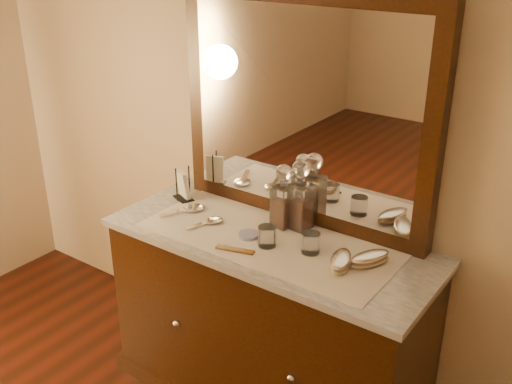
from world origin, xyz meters
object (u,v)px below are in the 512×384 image
brush_near (340,261)px  napkin_rack (183,186)px  brush_far (370,259)px  comb (235,250)px  decanter_right (300,202)px  decanter_left (284,203)px  mirror_frame (304,110)px  hand_mirror_inner (210,221)px  hand_mirror_outer (190,209)px  dresser_cabinet (269,323)px  pin_dish (249,235)px

brush_near → napkin_rack: bearing=172.3°
brush_far → comb: bearing=-155.8°
comb → decanter_right: decanter_right is taller
comb → decanter_left: bearing=67.3°
napkin_rack → decanter_left: size_ratio=0.58×
mirror_frame → hand_mirror_inner: 0.64m
brush_near → decanter_right: bearing=147.7°
hand_mirror_inner → hand_mirror_outer: bearing=165.1°
hand_mirror_outer → comb: bearing=-23.9°
dresser_cabinet → napkin_rack: napkin_rack is taller
mirror_frame → brush_near: 0.66m
brush_near → brush_far: 0.12m
pin_dish → mirror_frame: bearing=75.3°
napkin_rack → hand_mirror_inner: size_ratio=0.88×
napkin_rack → brush_near: size_ratio=0.88×
hand_mirror_inner → decanter_right: bearing=29.4°
brush_far → hand_mirror_inner: (-0.73, -0.09, -0.02)m
comb → brush_near: 0.43m
pin_dish → napkin_rack: bearing=164.8°
decanter_left → brush_near: size_ratio=1.51×
comb → decanter_right: 0.36m
hand_mirror_inner → dresser_cabinet: bearing=8.2°
decanter_left → pin_dish: bearing=-110.0°
hand_mirror_outer → hand_mirror_inner: 0.16m
decanter_left → decanter_right: 0.07m
decanter_left → decanter_right: size_ratio=0.92×
napkin_rack → decanter_right: size_ratio=0.53×
pin_dish → hand_mirror_outer: bearing=172.8°
mirror_frame → pin_dish: bearing=-104.7°
dresser_cabinet → brush_far: bearing=5.7°
decanter_right → brush_near: (0.30, -0.19, -0.10)m
dresser_cabinet → brush_far: (0.44, 0.04, 0.47)m
dresser_cabinet → hand_mirror_outer: size_ratio=6.31×
pin_dish → brush_far: 0.52m
hand_mirror_inner → decanter_left: bearing=31.2°
mirror_frame → pin_dish: size_ratio=13.67×
comb → napkin_rack: 0.58m
pin_dish → brush_far: bearing=10.0°
comb → hand_mirror_outer: hand_mirror_outer is taller
decanter_right → hand_mirror_inner: decanter_right is taller
decanter_right → brush_far: 0.41m
napkin_rack → hand_mirror_inner: 0.30m
pin_dish → hand_mirror_inner: (-0.21, 0.01, -0.00)m
pin_dish → comb: (0.03, -0.13, -0.00)m
dresser_cabinet → hand_mirror_inner: 0.54m
napkin_rack → hand_mirror_outer: size_ratio=0.75×
comb → hand_mirror_inner: 0.27m
decanter_left → napkin_rack: bearing=-175.7°
dresser_cabinet → hand_mirror_outer: bearing=-180.0°
mirror_frame → hand_mirror_outer: size_ratio=5.41×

